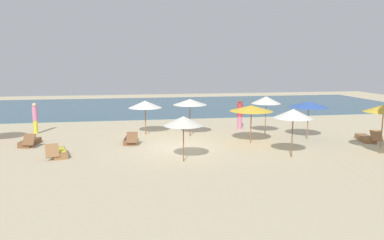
% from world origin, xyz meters
% --- Properties ---
extents(ground_plane, '(60.00, 60.00, 0.00)m').
position_xyz_m(ground_plane, '(0.00, 0.00, 0.00)').
color(ground_plane, beige).
extents(ocean_water, '(48.00, 16.00, 0.06)m').
position_xyz_m(ocean_water, '(0.00, 17.00, 0.03)').
color(ocean_water, '#3D6075').
rests_on(ocean_water, ground_plane).
extents(umbrella_0, '(1.97, 1.97, 2.18)m').
position_xyz_m(umbrella_0, '(1.01, 2.63, 2.01)').
color(umbrella_0, brown).
rests_on(umbrella_0, ground_plane).
extents(umbrella_1, '(2.15, 2.15, 2.12)m').
position_xyz_m(umbrella_1, '(7.40, 0.72, 1.96)').
color(umbrella_1, olive).
rests_on(umbrella_1, ground_plane).
extents(umbrella_2, '(2.29, 2.29, 2.04)m').
position_xyz_m(umbrella_2, '(3.90, 0.21, 1.89)').
color(umbrella_2, brown).
rests_on(umbrella_2, ground_plane).
extents(umbrella_4, '(1.76, 1.76, 2.23)m').
position_xyz_m(umbrella_4, '(4.83, -2.85, 2.02)').
color(umbrella_4, brown).
rests_on(umbrella_4, ground_plane).
extents(umbrella_5, '(1.75, 1.75, 2.30)m').
position_xyz_m(umbrella_5, '(5.51, 2.30, 2.08)').
color(umbrella_5, brown).
rests_on(umbrella_5, ground_plane).
extents(umbrella_6, '(1.99, 1.99, 2.03)m').
position_xyz_m(umbrella_6, '(-1.52, 3.61, 1.81)').
color(umbrella_6, brown).
rests_on(umbrella_6, ground_plane).
extents(umbrella_7, '(1.74, 1.74, 2.01)m').
position_xyz_m(umbrella_7, '(-0.16, -2.75, 1.80)').
color(umbrella_7, brown).
rests_on(umbrella_7, ground_plane).
extents(umbrella_8, '(1.79, 1.79, 2.33)m').
position_xyz_m(umbrella_8, '(9.27, -2.97, 2.16)').
color(umbrella_8, brown).
rests_on(umbrella_8, ground_plane).
extents(lounger_0, '(0.93, 1.75, 0.72)m').
position_xyz_m(lounger_0, '(10.34, -0.37, 0.17)').
color(lounger_0, olive).
rests_on(lounger_0, ground_plane).
extents(lounger_1, '(0.99, 1.76, 0.72)m').
position_xyz_m(lounger_1, '(-5.72, -0.94, 0.18)').
color(lounger_1, olive).
rests_on(lounger_1, ground_plane).
extents(lounger_2, '(0.77, 1.74, 0.70)m').
position_xyz_m(lounger_2, '(-2.43, 1.35, 0.18)').
color(lounger_2, brown).
rests_on(lounger_2, ground_plane).
extents(lounger_3, '(0.91, 1.76, 0.71)m').
position_xyz_m(lounger_3, '(-7.62, 1.67, 0.17)').
color(lounger_3, brown).
rests_on(lounger_3, ground_plane).
extents(person_0, '(0.32, 0.32, 1.88)m').
position_xyz_m(person_0, '(-8.06, 4.90, 0.97)').
color(person_0, yellow).
rests_on(person_0, ground_plane).
extents(person_1, '(0.42, 0.42, 1.92)m').
position_xyz_m(person_1, '(4.55, 4.36, 0.97)').
color(person_1, '#D17299').
rests_on(person_1, ground_plane).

